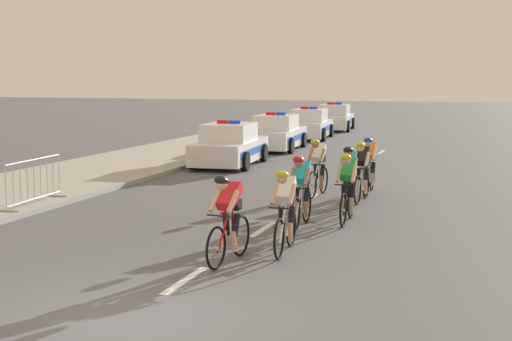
{
  "coord_description": "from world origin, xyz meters",
  "views": [
    {
      "loc": [
        4.5,
        -8.21,
        3.16
      ],
      "look_at": [
        -0.43,
        6.74,
        1.1
      ],
      "focal_mm": 51.46,
      "sensor_mm": 36.0,
      "label": 1
    }
  ],
  "objects": [
    {
      "name": "cyclist_fifth",
      "position": [
        1.25,
        8.56,
        0.79
      ],
      "size": [
        0.45,
        1.72,
        1.56
      ],
      "color": "black",
      "rests_on": "ground"
    },
    {
      "name": "lane_markings_centre",
      "position": [
        0.0,
        9.93,
        0.0
      ],
      "size": [
        0.14,
        25.6,
        0.01
      ],
      "color": "white",
      "rests_on": "ground"
    },
    {
      "name": "cyclist_eighth",
      "position": [
        1.29,
        11.19,
        0.79
      ],
      "size": [
        0.42,
        1.72,
        1.56
      ],
      "color": "black",
      "rests_on": "ground"
    },
    {
      "name": "cyclist_fourth",
      "position": [
        1.51,
        7.08,
        0.79
      ],
      "size": [
        0.42,
        1.72,
        1.56
      ],
      "color": "black",
      "rests_on": "ground"
    },
    {
      "name": "cyclist_seventh",
      "position": [
        0.09,
        10.3,
        0.79
      ],
      "size": [
        0.44,
        1.72,
        1.56
      ],
      "color": "black",
      "rests_on": "ground"
    },
    {
      "name": "cyclist_third",
      "position": [
        0.69,
        6.34,
        0.79
      ],
      "size": [
        0.42,
        1.72,
        1.56
      ],
      "color": "black",
      "rests_on": "ground"
    },
    {
      "name": "police_car_nearest",
      "position": [
        -4.37,
        15.76,
        0.68
      ],
      "size": [
        2.26,
        4.53,
        1.59
      ],
      "color": "white",
      "rests_on": "ground"
    },
    {
      "name": "cyclist_lead",
      "position": [
        0.27,
        3.12,
        0.79
      ],
      "size": [
        0.44,
        1.72,
        1.56
      ],
      "color": "black",
      "rests_on": "ground"
    },
    {
      "name": "cyclist_second",
      "position": [
        0.99,
        4.09,
        0.79
      ],
      "size": [
        0.43,
        1.72,
        1.56
      ],
      "color": "black",
      "rests_on": "ground"
    },
    {
      "name": "ground_plane",
      "position": [
        0.0,
        0.0,
        0.0
      ],
      "size": [
        160.0,
        160.0,
        0.0
      ],
      "primitive_type": "plane",
      "color": "#56565B"
    },
    {
      "name": "crowd_barrier_middle",
      "position": [
        -5.87,
        6.44,
        0.65
      ],
      "size": [
        0.63,
        2.32,
        1.07
      ],
      "color": "#B7BABF",
      "rests_on": "sidewalk_slab"
    },
    {
      "name": "sidewalk_slab",
      "position": [
        -7.77,
        14.0,
        0.06
      ],
      "size": [
        4.69,
        60.0,
        0.12
      ],
      "primitive_type": "cube",
      "color": "#A3A099",
      "rests_on": "ground"
    },
    {
      "name": "police_car_second",
      "position": [
        -4.37,
        21.46,
        0.68
      ],
      "size": [
        2.21,
        4.5,
        1.59
      ],
      "color": "white",
      "rests_on": "ground"
    },
    {
      "name": "cyclist_sixth",
      "position": [
        1.33,
        9.85,
        0.79
      ],
      "size": [
        0.42,
        1.72,
        1.56
      ],
      "color": "black",
      "rests_on": "ground"
    },
    {
      "name": "police_car_third",
      "position": [
        -4.37,
        27.16,
        0.68
      ],
      "size": [
        2.26,
        4.53,
        1.59
      ],
      "color": "white",
      "rests_on": "ground"
    },
    {
      "name": "police_car_furthest",
      "position": [
        -4.37,
        33.12,
        0.68
      ],
      "size": [
        2.3,
        4.54,
        1.59
      ],
      "color": "silver",
      "rests_on": "ground"
    },
    {
      "name": "kerb_edge",
      "position": [
        -5.51,
        14.0,
        0.07
      ],
      "size": [
        0.16,
        60.0,
        0.13
      ],
      "primitive_type": "cube",
      "color": "#9E9E99",
      "rests_on": "ground"
    }
  ]
}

